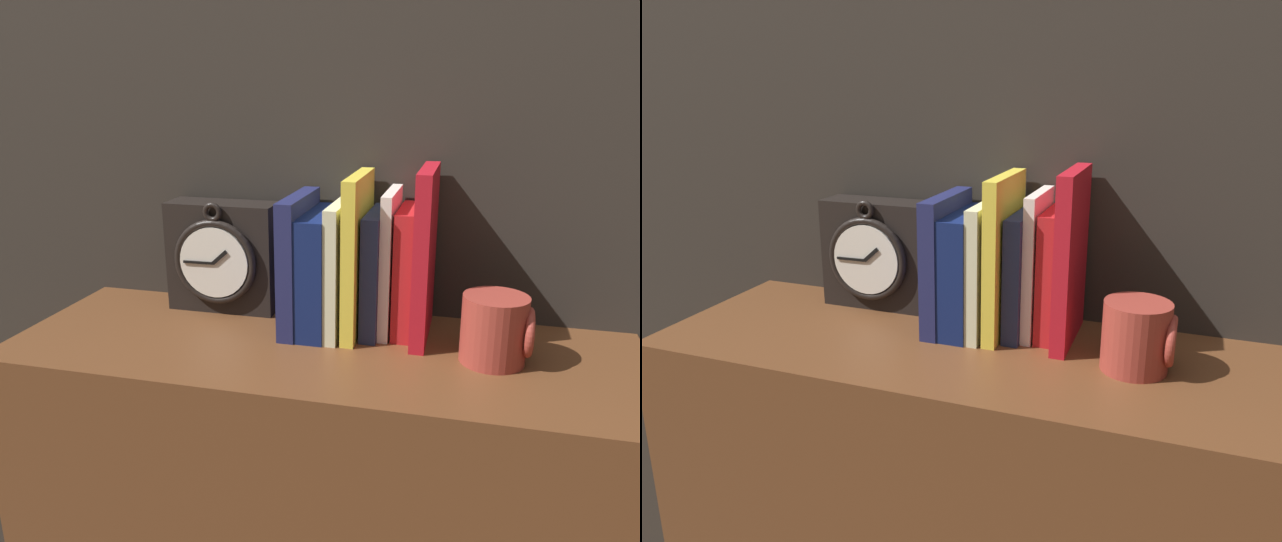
# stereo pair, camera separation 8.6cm
# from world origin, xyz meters

# --- Properties ---
(clock) EXTENTS (0.18, 0.08, 0.18)m
(clock) POSITION_xyz_m (-0.19, 0.11, 0.89)
(clock) COLOR black
(clock) RESTS_ON bookshelf
(book_slot0_navy) EXTENTS (0.03, 0.16, 0.20)m
(book_slot0_navy) POSITION_xyz_m (-0.05, 0.07, 0.90)
(book_slot0_navy) COLOR navy
(book_slot0_navy) RESTS_ON bookshelf
(book_slot1_navy) EXTENTS (0.04, 0.16, 0.18)m
(book_slot1_navy) POSITION_xyz_m (-0.02, 0.07, 0.89)
(book_slot1_navy) COLOR navy
(book_slot1_navy) RESTS_ON bookshelf
(book_slot2_cream) EXTENTS (0.02, 0.15, 0.20)m
(book_slot2_cream) POSITION_xyz_m (0.01, 0.07, 0.90)
(book_slot2_cream) COLOR beige
(book_slot2_cream) RESTS_ON bookshelf
(book_slot3_yellow) EXTENTS (0.02, 0.15, 0.24)m
(book_slot3_yellow) POSITION_xyz_m (0.04, 0.07, 0.92)
(book_slot3_yellow) COLOR yellow
(book_slot3_yellow) RESTS_ON bookshelf
(book_slot4_navy) EXTENTS (0.02, 0.13, 0.18)m
(book_slot4_navy) POSITION_xyz_m (0.06, 0.08, 0.89)
(book_slot4_navy) COLOR navy
(book_slot4_navy) RESTS_ON bookshelf
(book_slot5_white) EXTENTS (0.02, 0.12, 0.21)m
(book_slot5_white) POSITION_xyz_m (0.08, 0.09, 0.90)
(book_slot5_white) COLOR silver
(book_slot5_white) RESTS_ON bookshelf
(book_slot6_red) EXTENTS (0.03, 0.12, 0.19)m
(book_slot6_red) POSITION_xyz_m (0.11, 0.09, 0.89)
(book_slot6_red) COLOR #B21D21
(book_slot6_red) RESTS_ON bookshelf
(book_slot7_red) EXTENTS (0.02, 0.15, 0.25)m
(book_slot7_red) POSITION_xyz_m (0.14, 0.08, 0.92)
(book_slot7_red) COLOR red
(book_slot7_red) RESTS_ON bookshelf
(mug) EXTENTS (0.09, 0.09, 0.09)m
(mug) POSITION_xyz_m (0.24, 0.01, 0.84)
(mug) COLOR #9E382D
(mug) RESTS_ON bookshelf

